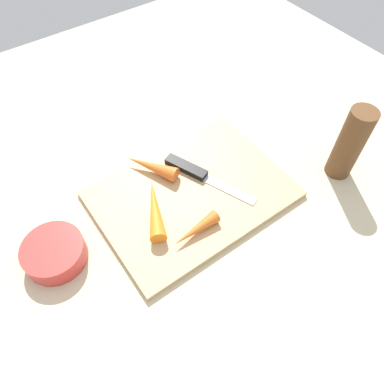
{
  "coord_description": "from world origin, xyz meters",
  "views": [
    {
      "loc": [
        0.24,
        0.34,
        0.57
      ],
      "look_at": [
        0.0,
        0.0,
        0.01
      ],
      "focal_mm": 34.0,
      "sensor_mm": 36.0,
      "label": 1
    }
  ],
  "objects_px": {
    "knife": "(192,170)",
    "carrot_medium": "(151,166)",
    "carrot_longest": "(155,209)",
    "carrot_shortest": "(196,230)",
    "small_bowl": "(54,253)",
    "cutting_board": "(192,194)",
    "pepper_grinder": "(350,144)"
  },
  "relations": [
    {
      "from": "knife",
      "to": "carrot_medium",
      "type": "height_order",
      "value": "carrot_medium"
    },
    {
      "from": "carrot_medium",
      "to": "carrot_longest",
      "type": "xyz_separation_m",
      "value": [
        0.05,
        0.09,
        0.0
      ]
    },
    {
      "from": "carrot_shortest",
      "to": "small_bowl",
      "type": "relative_size",
      "value": 0.9
    },
    {
      "from": "carrot_longest",
      "to": "small_bowl",
      "type": "height_order",
      "value": "carrot_longest"
    },
    {
      "from": "knife",
      "to": "small_bowl",
      "type": "distance_m",
      "value": 0.3
    },
    {
      "from": "cutting_board",
      "to": "carrot_shortest",
      "type": "relative_size",
      "value": 3.8
    },
    {
      "from": "cutting_board",
      "to": "carrot_medium",
      "type": "distance_m",
      "value": 0.1
    },
    {
      "from": "knife",
      "to": "carrot_longest",
      "type": "bearing_deg",
      "value": -90.94
    },
    {
      "from": "carrot_medium",
      "to": "pepper_grinder",
      "type": "xyz_separation_m",
      "value": [
        -0.31,
        0.21,
        0.05
      ]
    },
    {
      "from": "carrot_longest",
      "to": "carrot_medium",
      "type": "bearing_deg",
      "value": -1.21
    },
    {
      "from": "knife",
      "to": "carrot_medium",
      "type": "distance_m",
      "value": 0.08
    },
    {
      "from": "carrot_shortest",
      "to": "small_bowl",
      "type": "bearing_deg",
      "value": -28.58
    },
    {
      "from": "knife",
      "to": "pepper_grinder",
      "type": "xyz_separation_m",
      "value": [
        -0.25,
        0.16,
        0.06
      ]
    },
    {
      "from": "pepper_grinder",
      "to": "carrot_shortest",
      "type": "bearing_deg",
      "value": -7.51
    },
    {
      "from": "knife",
      "to": "carrot_shortest",
      "type": "xyz_separation_m",
      "value": [
        0.08,
        0.12,
        0.01
      ]
    },
    {
      "from": "carrot_shortest",
      "to": "carrot_longest",
      "type": "bearing_deg",
      "value": -68.28
    },
    {
      "from": "knife",
      "to": "pepper_grinder",
      "type": "distance_m",
      "value": 0.3
    },
    {
      "from": "carrot_shortest",
      "to": "pepper_grinder",
      "type": "distance_m",
      "value": 0.33
    },
    {
      "from": "carrot_medium",
      "to": "small_bowl",
      "type": "relative_size",
      "value": 1.05
    },
    {
      "from": "carrot_shortest",
      "to": "pepper_grinder",
      "type": "height_order",
      "value": "pepper_grinder"
    },
    {
      "from": "knife",
      "to": "small_bowl",
      "type": "bearing_deg",
      "value": -109.43
    },
    {
      "from": "carrot_medium",
      "to": "cutting_board",
      "type": "bearing_deg",
      "value": 171.58
    },
    {
      "from": "cutting_board",
      "to": "carrot_shortest",
      "type": "xyz_separation_m",
      "value": [
        0.05,
        0.08,
        0.02
      ]
    },
    {
      "from": "carrot_longest",
      "to": "cutting_board",
      "type": "bearing_deg",
      "value": -62.23
    },
    {
      "from": "knife",
      "to": "small_bowl",
      "type": "xyz_separation_m",
      "value": [
        0.3,
        0.01,
        0.0
      ]
    },
    {
      "from": "pepper_grinder",
      "to": "carrot_longest",
      "type": "bearing_deg",
      "value": -18.2
    },
    {
      "from": "knife",
      "to": "pepper_grinder",
      "type": "height_order",
      "value": "pepper_grinder"
    },
    {
      "from": "carrot_shortest",
      "to": "pepper_grinder",
      "type": "xyz_separation_m",
      "value": [
        -0.33,
        0.04,
        0.05
      ]
    },
    {
      "from": "carrot_longest",
      "to": "small_bowl",
      "type": "bearing_deg",
      "value": 107.16
    },
    {
      "from": "knife",
      "to": "pepper_grinder",
      "type": "bearing_deg",
      "value": 34.86
    },
    {
      "from": "carrot_medium",
      "to": "carrot_shortest",
      "type": "distance_m",
      "value": 0.17
    },
    {
      "from": "cutting_board",
      "to": "carrot_longest",
      "type": "xyz_separation_m",
      "value": [
        0.08,
        0.0,
        0.02
      ]
    }
  ]
}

